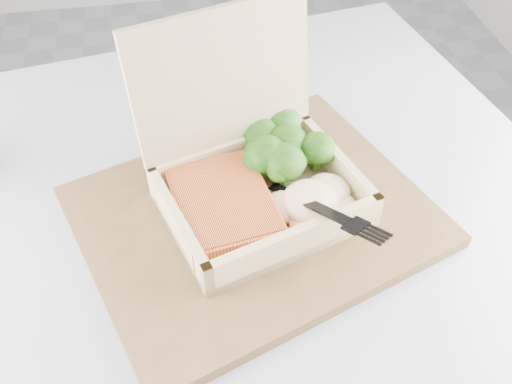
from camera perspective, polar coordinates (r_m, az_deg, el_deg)
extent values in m
cube|color=#9C9DA5|center=(0.63, -3.31, -6.71)|extent=(0.99, 0.99, 0.03)
cube|color=brown|center=(0.64, -0.20, -2.44)|extent=(0.44, 0.40, 0.02)
cube|color=tan|center=(0.63, 0.58, -1.47)|extent=(0.24, 0.21, 0.01)
cube|color=tan|center=(0.59, -7.74, -3.53)|extent=(0.06, 0.15, 0.04)
cube|color=tan|center=(0.66, 8.12, 2.40)|extent=(0.06, 0.15, 0.04)
cube|color=tan|center=(0.58, 4.03, -5.15)|extent=(0.20, 0.07, 0.04)
cube|color=tan|center=(0.66, -2.37, 3.67)|extent=(0.20, 0.07, 0.04)
cube|color=tan|center=(0.62, -3.33, 11.10)|extent=(0.20, 0.09, 0.16)
cube|color=orange|center=(0.61, -3.28, -1.48)|extent=(0.12, 0.14, 0.03)
ellipsoid|color=#D6BF8A|center=(0.61, 5.46, -1.02)|extent=(0.10, 0.09, 0.03)
cube|color=black|center=(0.62, 1.50, 1.85)|extent=(0.07, 0.10, 0.04)
cube|color=black|center=(0.58, 7.03, -2.51)|extent=(0.04, 0.05, 0.02)
cube|color=white|center=(0.80, -2.47, 8.81)|extent=(0.11, 0.15, 0.00)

